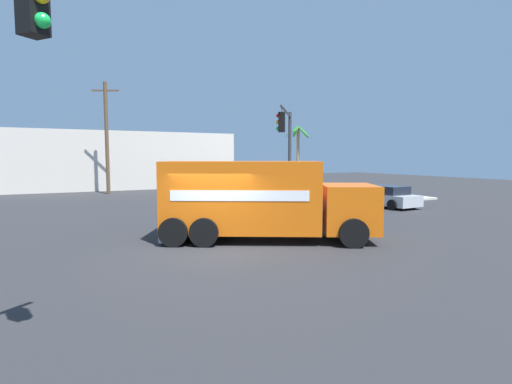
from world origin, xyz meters
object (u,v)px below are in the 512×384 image
(delivery_truck, at_px, (261,199))
(traffic_light_secondary, at_px, (287,143))
(utility_pole, at_px, (107,137))
(palm_tree_far, at_px, (298,149))
(vending_machine_red, at_px, (304,186))
(sedan_silver, at_px, (385,197))

(delivery_truck, xyz_separation_m, traffic_light_secondary, (4.72, 5.98, 2.35))
(traffic_light_secondary, height_order, utility_pole, utility_pole)
(palm_tree_far, bearing_deg, traffic_light_secondary, -125.76)
(vending_machine_red, bearing_deg, sedan_silver, -57.22)
(delivery_truck, relative_size, palm_tree_far, 1.43)
(traffic_light_secondary, bearing_deg, sedan_silver, -6.16)
(sedan_silver, bearing_deg, traffic_light_secondary, 173.84)
(sedan_silver, xyz_separation_m, utility_pole, (-14.35, 16.65, 4.11))
(delivery_truck, relative_size, utility_pole, 0.86)
(delivery_truck, xyz_separation_m, utility_pole, (-3.00, 21.91, 3.23))
(vending_machine_red, distance_m, palm_tree_far, 6.55)
(traffic_light_secondary, relative_size, sedan_silver, 1.26)
(utility_pole, bearing_deg, vending_machine_red, -46.67)
(sedan_silver, relative_size, vending_machine_red, 2.38)
(traffic_light_secondary, relative_size, palm_tree_far, 1.00)
(traffic_light_secondary, bearing_deg, palm_tree_far, 54.24)
(traffic_light_secondary, distance_m, vending_machine_red, 6.00)
(utility_pole, bearing_deg, delivery_truck, -82.20)
(traffic_light_secondary, bearing_deg, utility_pole, 115.86)
(traffic_light_secondary, xyz_separation_m, vending_machine_red, (3.72, 3.81, -2.79))
(vending_machine_red, bearing_deg, palm_tree_far, 61.81)
(sedan_silver, bearing_deg, utility_pole, 130.76)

